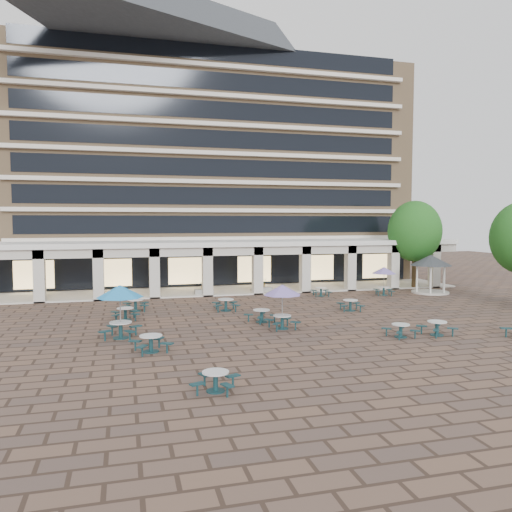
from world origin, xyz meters
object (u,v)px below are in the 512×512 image
(picnic_table_1, at_px, (151,342))
(planter_right, at_px, (263,287))
(picnic_table_0, at_px, (216,379))
(picnic_table_2, at_px, (437,327))
(planter_left, at_px, (204,289))
(gazebo, at_px, (431,265))

(picnic_table_1, bearing_deg, planter_right, 45.08)
(picnic_table_0, bearing_deg, picnic_table_2, 46.17)
(picnic_table_0, distance_m, planter_left, 23.41)
(picnic_table_0, relative_size, gazebo, 0.58)
(picnic_table_2, bearing_deg, gazebo, 49.63)
(picnic_table_0, xyz_separation_m, planter_right, (8.26, 23.19, 0.07))
(picnic_table_0, relative_size, planter_right, 1.33)
(picnic_table_2, xyz_separation_m, planter_left, (-9.80, 17.53, 0.04))
(gazebo, bearing_deg, planter_right, 165.12)
(picnic_table_1, bearing_deg, picnic_table_2, -15.75)
(picnic_table_0, bearing_deg, picnic_table_1, 130.41)
(planter_left, bearing_deg, picnic_table_2, -60.80)
(picnic_table_2, relative_size, gazebo, 0.54)
(picnic_table_0, relative_size, picnic_table_1, 0.97)
(picnic_table_2, bearing_deg, picnic_table_0, -163.96)
(picnic_table_1, bearing_deg, planter_left, 59.09)
(planter_right, bearing_deg, picnic_table_0, -109.61)
(picnic_table_1, height_order, gazebo, gazebo)
(gazebo, distance_m, planter_right, 14.35)
(picnic_table_0, height_order, picnic_table_2, picnic_table_2)
(gazebo, bearing_deg, planter_left, 168.99)
(picnic_table_1, height_order, planter_left, planter_left)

